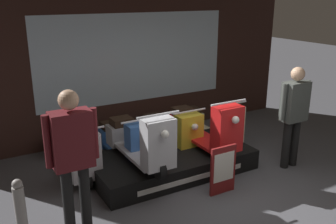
% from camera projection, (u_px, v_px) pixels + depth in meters
% --- Properties ---
extents(ground_plane, '(30.00, 30.00, 0.00)m').
position_uv_depth(ground_plane, '(235.00, 205.00, 5.09)').
color(ground_plane, '#4C4C51').
extents(shop_wall_back, '(7.08, 0.09, 3.20)m').
position_uv_depth(shop_wall_back, '(135.00, 55.00, 7.24)').
color(shop_wall_back, '#331E19').
rests_on(shop_wall_back, ground_plane).
extents(display_platform, '(2.57, 1.25, 0.32)m').
position_uv_depth(display_platform, '(172.00, 162.00, 6.01)').
color(display_platform, black).
rests_on(display_platform, ground_plane).
extents(scooter_display_left, '(0.62, 1.68, 0.93)m').
position_uv_depth(scooter_display_left, '(141.00, 141.00, 5.51)').
color(scooter_display_left, black).
rests_on(scooter_display_left, display_platform).
extents(scooter_display_right, '(0.62, 1.68, 0.93)m').
position_uv_depth(scooter_display_right, '(205.00, 128.00, 6.05)').
color(scooter_display_right, black).
rests_on(scooter_display_right, display_platform).
extents(scooter_backrow_0, '(0.62, 1.68, 0.93)m').
position_uv_depth(scooter_backrow_0, '(75.00, 154.00, 5.87)').
color(scooter_backrow_0, black).
rests_on(scooter_backrow_0, ground_plane).
extents(scooter_backrow_1, '(0.62, 1.68, 0.93)m').
position_uv_depth(scooter_backrow_1, '(127.00, 143.00, 6.28)').
color(scooter_backrow_1, black).
rests_on(scooter_backrow_1, ground_plane).
extents(scooter_backrow_2, '(0.62, 1.68, 0.93)m').
position_uv_depth(scooter_backrow_2, '(172.00, 134.00, 6.70)').
color(scooter_backrow_2, black).
rests_on(scooter_backrow_2, ground_plane).
extents(scooter_backrow_3, '(0.62, 1.68, 0.93)m').
position_uv_depth(scooter_backrow_3, '(212.00, 125.00, 7.11)').
color(scooter_backrow_3, black).
rests_on(scooter_backrow_3, ground_plane).
extents(person_left_browsing, '(0.62, 0.26, 1.76)m').
position_uv_depth(person_left_browsing, '(73.00, 150.00, 4.25)').
color(person_left_browsing, black).
rests_on(person_left_browsing, ground_plane).
extents(person_right_browsing, '(0.58, 0.24, 1.67)m').
position_uv_depth(person_right_browsing, '(294.00, 110.00, 5.94)').
color(person_right_browsing, black).
rests_on(person_right_browsing, ground_plane).
extents(price_sign_board, '(0.42, 0.04, 0.72)m').
position_uv_depth(price_sign_board, '(223.00, 170.00, 5.29)').
color(price_sign_board, maroon).
rests_on(price_sign_board, ground_plane).
extents(street_bollard, '(0.12, 0.12, 0.95)m').
position_uv_depth(street_bollard, '(22.00, 220.00, 3.94)').
color(street_bollard, gray).
rests_on(street_bollard, ground_plane).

